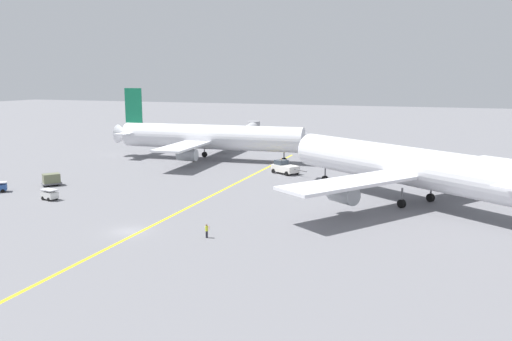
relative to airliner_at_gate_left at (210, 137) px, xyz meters
The scene contains 9 objects.
ground_plane 58.13m from the airliner_at_gate_left, 74.36° to the right, with size 600.00×600.00×0.00m, color slate.
taxiway_stripe 49.04m from the airliner_at_gate_left, 69.75° to the right, with size 0.50×120.00×0.01m, color yellow.
airliner_at_gate_left is the anchor object (origin of this frame).
airliner_being_pushed 53.39m from the airliner_at_gate_left, 30.10° to the right, with size 43.20×43.41×16.89m.
pushback_tug 24.63m from the airliner_at_gate_left, 26.12° to the right, with size 8.28×5.51×2.95m.
gse_container_dolly_flat 39.42m from the airliner_at_gate_left, 110.27° to the right, with size 3.70×3.88×2.15m.
gse_baggage_cart_trailing 46.26m from the airliner_at_gate_left, 97.50° to the right, with size 3.00×2.12×1.71m.
ground_crew_wing_walker_right 60.62m from the airliner_at_gate_left, 64.56° to the right, with size 0.50×0.36×1.70m.
jet_bridge 29.59m from the airliner_at_gate_left, 92.92° to the left, with size 7.96×21.24×6.06m.
Camera 1 is at (37.52, -53.44, 19.20)m, focal length 36.63 mm.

